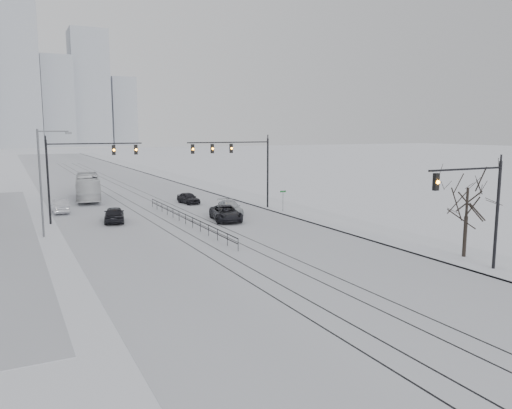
# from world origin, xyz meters

# --- Properties ---
(ground) EXTENTS (500.00, 500.00, 0.00)m
(ground) POSITION_xyz_m (0.00, 0.00, 0.00)
(ground) COLOR white
(ground) RESTS_ON ground
(road) EXTENTS (22.00, 260.00, 0.02)m
(road) POSITION_xyz_m (0.00, 60.00, 0.01)
(road) COLOR silver
(road) RESTS_ON ground
(sidewalk_east) EXTENTS (5.00, 260.00, 0.16)m
(sidewalk_east) POSITION_xyz_m (13.50, 60.00, 0.08)
(sidewalk_east) COLOR white
(sidewalk_east) RESTS_ON ground
(curb) EXTENTS (0.10, 260.00, 0.12)m
(curb) POSITION_xyz_m (11.05, 60.00, 0.06)
(curb) COLOR gray
(curb) RESTS_ON ground
(tram_rails) EXTENTS (5.30, 180.00, 0.01)m
(tram_rails) POSITION_xyz_m (-0.00, 40.00, 0.02)
(tram_rails) COLOR black
(tram_rails) RESTS_ON ground
(skyline) EXTENTS (96.00, 48.00, 72.00)m
(skyline) POSITION_xyz_m (5.02, 273.63, 30.65)
(skyline) COLOR #9EA3AD
(skyline) RESTS_ON ground
(traffic_mast_near) EXTENTS (6.10, 0.37, 7.00)m
(traffic_mast_near) POSITION_xyz_m (10.79, 6.00, 4.56)
(traffic_mast_near) COLOR black
(traffic_mast_near) RESTS_ON ground
(traffic_mast_ne) EXTENTS (9.60, 0.37, 8.00)m
(traffic_mast_ne) POSITION_xyz_m (8.15, 34.99, 5.76)
(traffic_mast_ne) COLOR black
(traffic_mast_ne) RESTS_ON ground
(traffic_mast_nw) EXTENTS (9.10, 0.37, 8.00)m
(traffic_mast_nw) POSITION_xyz_m (-8.52, 36.00, 5.57)
(traffic_mast_nw) COLOR black
(traffic_mast_nw) RESTS_ON ground
(street_light_west) EXTENTS (2.73, 0.25, 9.00)m
(street_light_west) POSITION_xyz_m (-12.20, 30.00, 5.21)
(street_light_west) COLOR #595B60
(street_light_west) RESTS_ON ground
(bare_tree) EXTENTS (4.40, 4.40, 6.10)m
(bare_tree) POSITION_xyz_m (13.20, 9.00, 4.49)
(bare_tree) COLOR black
(bare_tree) RESTS_ON ground
(median_fence) EXTENTS (0.06, 24.00, 1.00)m
(median_fence) POSITION_xyz_m (0.00, 30.00, 0.53)
(median_fence) COLOR black
(median_fence) RESTS_ON ground
(street_sign) EXTENTS (0.70, 0.06, 2.40)m
(street_sign) POSITION_xyz_m (11.80, 32.00, 1.61)
(street_sign) COLOR #595B60
(street_sign) RESTS_ON ground
(sedan_sb_inner) EXTENTS (2.73, 4.89, 1.57)m
(sedan_sb_inner) POSITION_xyz_m (-5.87, 34.06, 0.79)
(sedan_sb_inner) COLOR black
(sedan_sb_inner) RESTS_ON ground
(sedan_sb_outer) EXTENTS (1.59, 4.51, 1.48)m
(sedan_sb_outer) POSITION_xyz_m (-10.00, 42.45, 0.74)
(sedan_sb_outer) COLOR silver
(sedan_sb_outer) RESTS_ON ground
(sedan_nb_front) EXTENTS (3.45, 5.81, 1.51)m
(sedan_nb_front) POSITION_xyz_m (4.16, 29.96, 0.76)
(sedan_nb_front) COLOR black
(sedan_nb_front) RESTS_ON ground
(sedan_nb_right) EXTENTS (2.80, 5.20, 1.43)m
(sedan_nb_right) POSITION_xyz_m (6.07, 33.31, 0.72)
(sedan_nb_right) COLOR #B9BDC1
(sedan_nb_right) RESTS_ON ground
(sedan_nb_far) EXTENTS (2.09, 4.17, 1.36)m
(sedan_nb_far) POSITION_xyz_m (4.70, 42.82, 0.68)
(sedan_nb_far) COLOR black
(sedan_nb_far) RESTS_ON ground
(box_truck) EXTENTS (4.31, 12.17, 3.32)m
(box_truck) POSITION_xyz_m (-5.75, 51.72, 1.66)
(box_truck) COLOR silver
(box_truck) RESTS_ON ground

